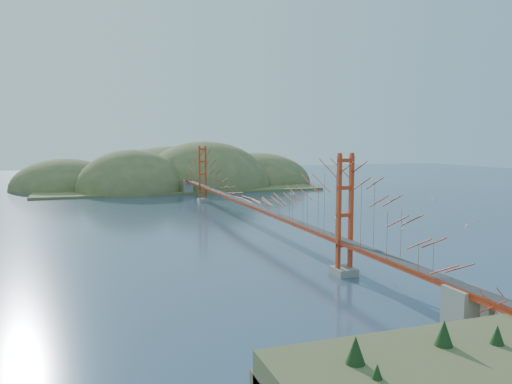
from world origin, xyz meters
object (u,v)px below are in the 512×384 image
object	(u,v)px
sailboat_1	(350,226)
fort	(489,336)
sailboat_2	(466,226)
bridge	(247,179)
sailboat_0	(402,229)

from	to	relation	value
sailboat_1	fort	bearing A→B (deg)	-108.29
sailboat_2	sailboat_1	bearing A→B (deg)	160.68
bridge	fort	world-z (taller)	bridge
fort	sailboat_1	distance (m)	43.36
fort	sailboat_0	world-z (taller)	fort
fort	sailboat_2	size ratio (longest dim) A/B	6.34
sailboat_1	sailboat_0	xyz separation A→B (m)	(5.93, -4.65, 0.01)
bridge	fort	xyz separation A→B (m)	(0.40, -47.98, -6.34)
bridge	sailboat_1	distance (m)	17.02
sailboat_1	sailboat_0	distance (m)	7.54
sailboat_0	sailboat_2	world-z (taller)	sailboat_0
sailboat_0	sailboat_2	xyz separation A→B (m)	(10.45, -1.09, -0.01)
bridge	sailboat_2	bearing A→B (deg)	-22.45
sailboat_0	sailboat_2	size ratio (longest dim) A/B	1.08
bridge	sailboat_0	world-z (taller)	bridge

